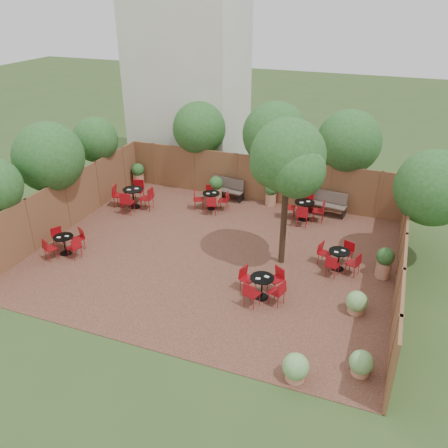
% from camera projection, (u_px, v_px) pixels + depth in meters
% --- Properties ---
extents(ground, '(80.00, 80.00, 0.00)m').
position_uv_depth(ground, '(214.00, 255.00, 16.18)').
color(ground, '#354F23').
rests_on(ground, ground).
extents(courtyard_paving, '(12.00, 10.00, 0.02)m').
position_uv_depth(courtyard_paving, '(214.00, 255.00, 16.18)').
color(courtyard_paving, '#3D2119').
rests_on(courtyard_paving, ground).
extents(fence_back, '(12.00, 0.08, 2.00)m').
position_uv_depth(fence_back, '(258.00, 179.00, 19.88)').
color(fence_back, brown).
rests_on(fence_back, ground).
extents(fence_left, '(0.08, 10.00, 2.00)m').
position_uv_depth(fence_left, '(68.00, 203.00, 17.64)').
color(fence_left, brown).
rests_on(fence_left, ground).
extents(fence_right, '(0.08, 10.00, 2.00)m').
position_uv_depth(fence_right, '(401.00, 263.00, 13.82)').
color(fence_right, brown).
rests_on(fence_right, ground).
extents(neighbour_building, '(5.00, 4.00, 8.00)m').
position_uv_depth(neighbour_building, '(189.00, 87.00, 22.44)').
color(neighbour_building, beige).
rests_on(neighbour_building, ground).
extents(overhang_foliage, '(15.60, 10.52, 2.74)m').
position_uv_depth(overhang_foliage, '(228.00, 148.00, 17.99)').
color(overhang_foliage, '#1F511A').
rests_on(overhang_foliage, ground).
extents(courtyard_tree, '(2.55, 2.45, 4.90)m').
position_uv_depth(courtyard_tree, '(287.00, 161.00, 14.11)').
color(courtyard_tree, black).
rests_on(courtyard_tree, courtyard_paving).
extents(park_bench_left, '(1.54, 0.64, 0.93)m').
position_uv_depth(park_bench_left, '(227.00, 189.00, 20.21)').
color(park_bench_left, brown).
rests_on(park_bench_left, courtyard_paving).
extents(park_bench_right, '(1.61, 0.71, 0.96)m').
position_uv_depth(park_bench_right, '(327.00, 203.00, 18.82)').
color(park_bench_right, brown).
rests_on(park_bench_right, courtyard_paving).
extents(bistro_tables, '(10.43, 7.14, 0.95)m').
position_uv_depth(bistro_tables, '(213.00, 223.00, 17.35)').
color(bistro_tables, black).
rests_on(bistro_tables, courtyard_paving).
extents(planters, '(11.77, 4.60, 1.09)m').
position_uv_depth(planters, '(235.00, 198.00, 19.06)').
color(planters, '#B27959').
rests_on(planters, courtyard_paving).
extents(low_shrubs, '(2.04, 3.74, 0.69)m').
position_uv_depth(low_shrubs, '(337.00, 342.00, 11.71)').
color(low_shrubs, '#B27959').
rests_on(low_shrubs, courtyard_paving).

